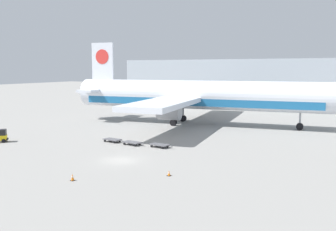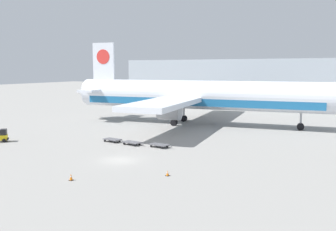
{
  "view_description": "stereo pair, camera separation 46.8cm",
  "coord_description": "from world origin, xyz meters",
  "px_view_note": "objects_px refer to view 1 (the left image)",
  "views": [
    {
      "loc": [
        27.75,
        -37.16,
        11.58
      ],
      "look_at": [
        -1.24,
        14.37,
        4.0
      ],
      "focal_mm": 40.0,
      "sensor_mm": 36.0,
      "label": 1
    },
    {
      "loc": [
        28.16,
        -36.92,
        11.58
      ],
      "look_at": [
        -1.24,
        14.37,
        4.0
      ],
      "focal_mm": 40.0,
      "sensor_mm": 36.0,
      "label": 2
    }
  ],
  "objects_px": {
    "baggage_dolly_second": "(132,142)",
    "traffic_cone_near": "(169,173)",
    "baggage_dolly_lead": "(112,140)",
    "traffic_cone_far": "(72,177)",
    "baggage_tug_foreground": "(0,137)",
    "airplane_main": "(194,96)",
    "baggage_dolly_third": "(160,145)"
  },
  "relations": [
    {
      "from": "traffic_cone_near",
      "to": "baggage_dolly_third",
      "type": "bearing_deg",
      "value": 124.62
    },
    {
      "from": "baggage_tug_foreground",
      "to": "traffic_cone_near",
      "type": "distance_m",
      "value": 32.16
    },
    {
      "from": "airplane_main",
      "to": "baggage_dolly_lead",
      "type": "height_order",
      "value": "airplane_main"
    },
    {
      "from": "airplane_main",
      "to": "baggage_dolly_third",
      "type": "bearing_deg",
      "value": -86.21
    },
    {
      "from": "baggage_tug_foreground",
      "to": "baggage_dolly_third",
      "type": "xyz_separation_m",
      "value": [
        23.76,
        8.88,
        -0.49
      ]
    },
    {
      "from": "baggage_tug_foreground",
      "to": "traffic_cone_near",
      "type": "bearing_deg",
      "value": -49.24
    },
    {
      "from": "traffic_cone_near",
      "to": "traffic_cone_far",
      "type": "xyz_separation_m",
      "value": [
        -7.84,
        -6.39,
        0.07
      ]
    },
    {
      "from": "baggage_tug_foreground",
      "to": "baggage_dolly_second",
      "type": "height_order",
      "value": "baggage_tug_foreground"
    },
    {
      "from": "traffic_cone_far",
      "to": "baggage_dolly_second",
      "type": "bearing_deg",
      "value": 105.38
    },
    {
      "from": "airplane_main",
      "to": "baggage_dolly_third",
      "type": "xyz_separation_m",
      "value": [
        5.32,
        -22.85,
        -5.45
      ]
    },
    {
      "from": "airplane_main",
      "to": "baggage_tug_foreground",
      "type": "relative_size",
      "value": 21.02
    },
    {
      "from": "baggage_dolly_third",
      "to": "traffic_cone_near",
      "type": "height_order",
      "value": "traffic_cone_near"
    },
    {
      "from": "baggage_tug_foreground",
      "to": "traffic_cone_near",
      "type": "relative_size",
      "value": 4.75
    },
    {
      "from": "baggage_tug_foreground",
      "to": "baggage_dolly_second",
      "type": "relative_size",
      "value": 0.73
    },
    {
      "from": "airplane_main",
      "to": "baggage_dolly_second",
      "type": "bearing_deg",
      "value": -97.29
    },
    {
      "from": "baggage_dolly_lead",
      "to": "baggage_tug_foreground",
      "type": "bearing_deg",
      "value": -144.55
    },
    {
      "from": "baggage_dolly_lead",
      "to": "traffic_cone_near",
      "type": "distance_m",
      "value": 20.47
    },
    {
      "from": "baggage_dolly_second",
      "to": "baggage_dolly_third",
      "type": "height_order",
      "value": "same"
    },
    {
      "from": "baggage_dolly_lead",
      "to": "traffic_cone_near",
      "type": "height_order",
      "value": "traffic_cone_near"
    },
    {
      "from": "traffic_cone_near",
      "to": "airplane_main",
      "type": "bearing_deg",
      "value": 111.29
    },
    {
      "from": "airplane_main",
      "to": "baggage_dolly_lead",
      "type": "distance_m",
      "value": 23.89
    },
    {
      "from": "airplane_main",
      "to": "traffic_cone_far",
      "type": "xyz_separation_m",
      "value": [
        5.72,
        -41.18,
        -5.49
      ]
    },
    {
      "from": "baggage_dolly_third",
      "to": "traffic_cone_far",
      "type": "bearing_deg",
      "value": -82.97
    },
    {
      "from": "baggage_dolly_third",
      "to": "traffic_cone_near",
      "type": "relative_size",
      "value": 6.5
    },
    {
      "from": "baggage_dolly_second",
      "to": "traffic_cone_near",
      "type": "distance_m",
      "value": 17.1
    },
    {
      "from": "baggage_tug_foreground",
      "to": "traffic_cone_far",
      "type": "height_order",
      "value": "baggage_tug_foreground"
    },
    {
      "from": "baggage_dolly_second",
      "to": "traffic_cone_near",
      "type": "xyz_separation_m",
      "value": [
        12.74,
        -11.41,
        -0.11
      ]
    },
    {
      "from": "traffic_cone_far",
      "to": "baggage_tug_foreground",
      "type": "bearing_deg",
      "value": 158.63
    },
    {
      "from": "airplane_main",
      "to": "baggage_dolly_third",
      "type": "distance_m",
      "value": 24.09
    },
    {
      "from": "traffic_cone_far",
      "to": "traffic_cone_near",
      "type": "bearing_deg",
      "value": 39.19
    },
    {
      "from": "baggage_dolly_lead",
      "to": "baggage_dolly_second",
      "type": "height_order",
      "value": "same"
    },
    {
      "from": "airplane_main",
      "to": "baggage_tug_foreground",
      "type": "bearing_deg",
      "value": -129.48
    }
  ]
}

